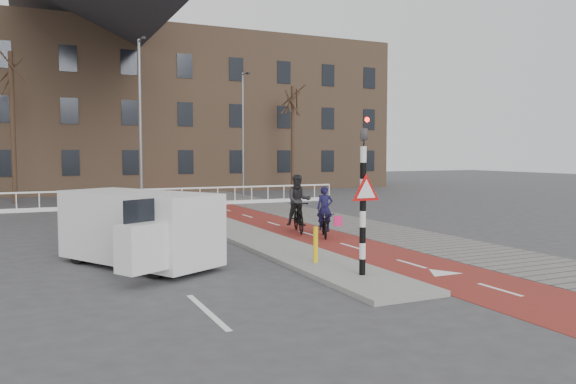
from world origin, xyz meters
name	(u,v)px	position (x,y,z in m)	size (l,w,h in m)	color
ground	(341,262)	(0.00, 0.00, 0.00)	(120.00, 120.00, 0.00)	#38383A
bike_lane	(255,218)	(1.50, 10.00, 0.01)	(2.50, 60.00, 0.01)	maroon
sidewalk	(313,216)	(4.30, 10.00, 0.01)	(3.00, 60.00, 0.01)	slate
curb_island	(259,240)	(-0.70, 4.00, 0.06)	(1.80, 16.00, 0.12)	gray
traffic_signal	(364,192)	(-0.60, -2.02, 1.99)	(0.80, 0.80, 3.68)	black
bollard	(316,245)	(-0.90, -0.30, 0.57)	(0.12, 0.12, 0.90)	yellow
cyclist_near	(325,220)	(1.67, 3.96, 0.58)	(1.17, 1.70, 1.72)	black
cyclist_far	(299,209)	(1.32, 5.31, 0.87)	(1.07, 2.02, 2.07)	black
van	(139,227)	(-4.88, 1.71, 0.99)	(3.67, 4.64, 1.87)	silver
railing	(83,204)	(-5.00, 17.00, 0.31)	(28.00, 0.10, 0.99)	silver
townhouse_row	(92,86)	(-3.00, 32.00, 7.81)	(46.00, 10.00, 15.90)	#7F6047
tree_mid	(13,128)	(-8.18, 22.55, 4.25)	(0.27, 0.27, 8.50)	black
tree_right	(293,140)	(9.89, 24.11, 3.80)	(0.24, 0.24, 7.61)	black
streetlight_near	(140,128)	(-2.77, 13.27, 3.96)	(0.12, 0.12, 7.92)	slate
streetlight_right	(243,135)	(5.22, 21.73, 3.99)	(0.12, 0.12, 7.99)	slate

